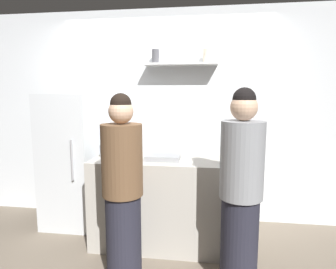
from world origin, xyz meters
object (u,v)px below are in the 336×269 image
water_bottle_plastic (111,144)px  person_grey_hoodie (241,193)px  person_brown_jacket (123,191)px  refrigerator (72,160)px  wine_bottle_dark_glass (231,145)px  baking_pan (163,157)px  wine_bottle_amber_glass (133,144)px  utensil_holder (105,151)px

water_bottle_plastic → person_grey_hoodie: size_ratio=0.13×
water_bottle_plastic → person_brown_jacket: size_ratio=0.13×
refrigerator → wine_bottle_dark_glass: size_ratio=4.95×
baking_pan → person_grey_hoodie: 0.92m
wine_bottle_amber_glass → refrigerator: bearing=166.3°
wine_bottle_dark_glass → wine_bottle_amber_glass: bearing=-175.2°
baking_pan → utensil_holder: bearing=175.4°
wine_bottle_dark_glass → water_bottle_plastic: (-1.36, 0.05, -0.03)m
utensil_holder → wine_bottle_amber_glass: wine_bottle_amber_glass is taller
wine_bottle_dark_glass → person_brown_jacket: 1.30m
refrigerator → baking_pan: 1.25m
baking_pan → water_bottle_plastic: 0.74m
refrigerator → wine_bottle_dark_glass: (1.88, -0.11, 0.25)m
utensil_holder → wine_bottle_dark_glass: (1.33, 0.22, 0.05)m
water_bottle_plastic → person_brown_jacket: (0.41, -0.90, -0.23)m
water_bottle_plastic → person_brown_jacket: 1.02m
wine_bottle_amber_glass → person_grey_hoodie: size_ratio=0.19×
refrigerator → utensil_holder: refrigerator is taller
wine_bottle_amber_glass → water_bottle_plastic: (-0.31, 0.14, -0.03)m
wine_bottle_dark_glass → water_bottle_plastic: wine_bottle_dark_glass is taller
wine_bottle_amber_glass → person_brown_jacket: bearing=-82.2°
refrigerator → utensil_holder: size_ratio=7.16×
baking_pan → water_bottle_plastic: (-0.66, 0.32, 0.06)m
utensil_holder → wine_bottle_dark_glass: size_ratio=0.69×
person_grey_hoodie → person_brown_jacket: bearing=-79.1°
refrigerator → person_grey_hoodie: person_grey_hoodie is taller
refrigerator → wine_bottle_amber_glass: refrigerator is taller
person_grey_hoodie → refrigerator: bearing=-106.6°
person_brown_jacket → person_grey_hoodie: size_ratio=0.97×
wine_bottle_dark_glass → wine_bottle_amber_glass: wine_bottle_dark_glass is taller
refrigerator → water_bottle_plastic: size_ratio=7.69×
baking_pan → water_bottle_plastic: bearing=154.0°
person_brown_jacket → baking_pan: bearing=-53.5°
refrigerator → utensil_holder: bearing=-31.6°
person_brown_jacket → refrigerator: bearing=13.8°
refrigerator → wine_bottle_amber_glass: 0.89m
utensil_holder → person_grey_hoodie: size_ratio=0.14×
wine_bottle_amber_glass → person_brown_jacket: person_brown_jacket is taller
baking_pan → water_bottle_plastic: size_ratio=1.65×
person_grey_hoodie → baking_pan: bearing=-118.2°
utensil_holder → person_grey_hoodie: bearing=-24.5°
wine_bottle_dark_glass → person_grey_hoodie: (0.02, -0.84, -0.24)m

